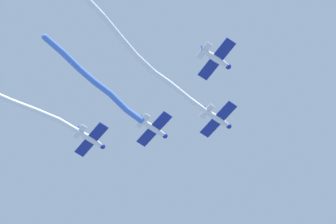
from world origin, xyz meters
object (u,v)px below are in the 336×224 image
object	(u,v)px
airplane_right_wing	(216,59)
airplane_slot	(91,139)
airplane_left_wing	(154,129)
airplane_lead	(218,119)

from	to	relation	value
airplane_right_wing	airplane_slot	xyz separation A→B (m)	(-15.61, -13.66, -0.60)
airplane_slot	airplane_right_wing	bearing A→B (deg)	-74.26
airplane_left_wing	airplane_right_wing	size ratio (longest dim) A/B	0.99
airplane_lead	airplane_slot	xyz separation A→B (m)	(-7.11, -16.33, -0.30)
airplane_right_wing	airplane_lead	bearing A→B (deg)	51.69
airplane_right_wing	airplane_slot	distance (m)	20.75
airplane_right_wing	airplane_left_wing	bearing A→B (deg)	93.66
airplane_slot	airplane_lead	bearing A→B (deg)	-48.97
airplane_lead	airplane_slot	size ratio (longest dim) A/B	1.01
airplane_lead	airplane_right_wing	world-z (taller)	airplane_right_wing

